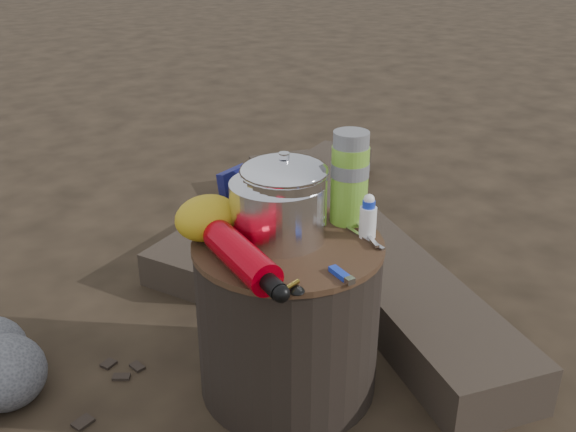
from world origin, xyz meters
TOP-DOWN VIEW (x-y plane):
  - ground at (0.00, 0.00)m, footprint 60.00×60.00m
  - stump at (0.00, 0.00)m, footprint 0.45×0.45m
  - log_main at (0.55, 0.37)m, footprint 0.74×1.69m
  - log_small at (0.56, 0.86)m, footprint 1.34×0.80m
  - foil_windscreen at (-0.00, 0.04)m, footprint 0.23×0.23m
  - camping_pot at (0.01, 0.03)m, footprint 0.20×0.20m
  - fuel_bottle at (-0.16, -0.06)m, footprint 0.10×0.31m
  - thermos at (0.19, 0.01)m, footprint 0.09×0.09m
  - travel_mug at (0.13, 0.14)m, footprint 0.07×0.07m
  - stuff_sack at (-0.14, 0.13)m, footprint 0.16×0.13m
  - food_pouch at (-0.02, 0.19)m, footprint 0.10×0.05m
  - lighter at (-0.00, -0.19)m, footprint 0.02×0.07m
  - pot_grabber at (0.15, -0.09)m, footprint 0.06×0.14m
  - spork at (-0.14, -0.13)m, footprint 0.07×0.14m
  - squeeze_bottle at (0.17, -0.09)m, footprint 0.04×0.04m

SIDE VIEW (x-z plane):
  - ground at x=0.00m, z-range 0.00..0.00m
  - log_small at x=0.56m, z-range 0.00..0.11m
  - log_main at x=0.55m, z-range 0.00..0.14m
  - stump at x=0.00m, z-range 0.00..0.41m
  - spork at x=-0.14m, z-range 0.41..0.42m
  - pot_grabber at x=0.15m, z-range 0.41..0.43m
  - lighter at x=0.00m, z-range 0.41..0.43m
  - fuel_bottle at x=-0.16m, z-range 0.41..0.49m
  - squeeze_bottle at x=0.17m, z-range 0.41..0.51m
  - stuff_sack at x=-0.14m, z-range 0.41..0.52m
  - travel_mug at x=0.13m, z-range 0.41..0.52m
  - food_pouch at x=-0.02m, z-range 0.41..0.54m
  - foil_windscreen at x=0.00m, z-range 0.41..0.55m
  - camping_pot at x=0.01m, z-range 0.41..0.61m
  - thermos at x=0.19m, z-range 0.41..0.64m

